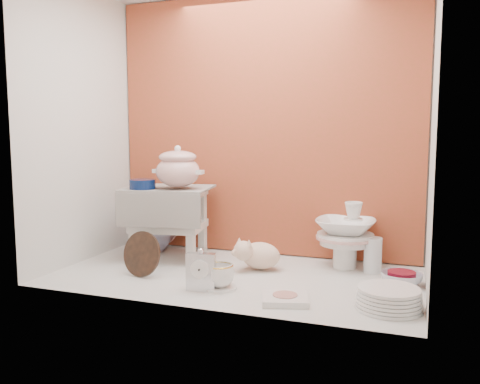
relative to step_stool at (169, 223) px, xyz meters
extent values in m
plane|color=silver|center=(0.47, -0.20, -0.20)|extent=(1.80, 1.80, 0.00)
cube|color=#A83F2A|center=(0.47, 0.30, 0.55)|extent=(1.80, 0.06, 1.50)
cube|color=silver|center=(-0.43, -0.20, 0.55)|extent=(0.06, 1.00, 1.50)
cube|color=silver|center=(1.37, -0.20, 0.55)|extent=(0.06, 1.00, 1.50)
cylinder|color=#091B49|center=(-0.09, -0.12, 0.23)|extent=(0.19, 0.19, 0.05)
imported|color=white|center=(-0.18, 0.10, -0.08)|extent=(0.30, 0.30, 0.24)
cube|color=silver|center=(0.41, -0.48, -0.11)|extent=(0.14, 0.07, 0.19)
ellipsoid|color=beige|center=(0.56, -0.06, -0.13)|extent=(0.31, 0.26, 0.16)
cylinder|color=white|center=(0.48, -0.43, -0.20)|extent=(0.19, 0.19, 0.01)
imported|color=white|center=(0.48, -0.43, -0.14)|extent=(0.15, 0.15, 0.11)
cube|color=white|center=(0.81, -0.49, -0.19)|extent=(0.24, 0.24, 0.03)
cylinder|color=white|center=(1.23, -0.44, -0.16)|extent=(0.34, 0.34, 0.09)
imported|color=silver|center=(1.26, -0.09, -0.17)|extent=(0.24, 0.24, 0.06)
cylinder|color=silver|center=(1.12, 0.09, -0.11)|extent=(0.12, 0.12, 0.18)
camera|label=1|loc=(1.32, -2.49, 0.51)|focal=37.42mm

